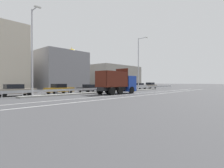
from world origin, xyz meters
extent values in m
plane|color=#424244|center=(0.00, 0.00, 0.00)|extent=(320.00, 320.00, 0.00)
cube|color=silver|center=(-2.43, -3.11, 0.00)|extent=(53.36, 0.16, 0.01)
cube|color=silver|center=(-2.43, -5.69, 0.00)|extent=(53.36, 0.16, 0.01)
cube|color=gray|center=(0.00, 2.05, 0.09)|extent=(29.35, 1.10, 0.18)
cube|color=#9EA0A5|center=(0.00, 3.27, 0.62)|extent=(53.36, 0.04, 0.32)
cylinder|color=#ADADB2|center=(-15.83, 3.27, 0.31)|extent=(0.09, 0.09, 0.62)
cylinder|color=#ADADB2|center=(-13.72, 3.27, 0.31)|extent=(0.09, 0.09, 0.62)
cylinder|color=#ADADB2|center=(-11.61, 3.27, 0.31)|extent=(0.09, 0.09, 0.62)
cylinder|color=#ADADB2|center=(-9.50, 3.27, 0.31)|extent=(0.09, 0.09, 0.62)
cylinder|color=#ADADB2|center=(-7.39, 3.27, 0.31)|extent=(0.09, 0.09, 0.62)
cylinder|color=#ADADB2|center=(-5.28, 3.27, 0.31)|extent=(0.09, 0.09, 0.62)
cylinder|color=#ADADB2|center=(-3.17, 3.27, 0.31)|extent=(0.09, 0.09, 0.62)
cylinder|color=#ADADB2|center=(-1.06, 3.27, 0.31)|extent=(0.09, 0.09, 0.62)
cylinder|color=#ADADB2|center=(1.06, 3.27, 0.31)|extent=(0.09, 0.09, 0.62)
cylinder|color=#ADADB2|center=(3.17, 3.27, 0.31)|extent=(0.09, 0.09, 0.62)
cylinder|color=#ADADB2|center=(5.28, 3.27, 0.31)|extent=(0.09, 0.09, 0.62)
cylinder|color=#ADADB2|center=(7.39, 3.27, 0.31)|extent=(0.09, 0.09, 0.62)
cylinder|color=#ADADB2|center=(9.50, 3.27, 0.31)|extent=(0.09, 0.09, 0.62)
cylinder|color=#ADADB2|center=(11.61, 3.27, 0.31)|extent=(0.09, 0.09, 0.62)
cylinder|color=#ADADB2|center=(13.72, 3.27, 0.31)|extent=(0.09, 0.09, 0.62)
cylinder|color=#ADADB2|center=(15.83, 3.27, 0.31)|extent=(0.09, 0.09, 0.62)
cylinder|color=#ADADB2|center=(17.94, 3.27, 0.31)|extent=(0.09, 0.09, 0.62)
cylinder|color=#ADADB2|center=(20.05, 3.27, 0.31)|extent=(0.09, 0.09, 0.62)
cylinder|color=#ADADB2|center=(22.16, 3.27, 0.31)|extent=(0.09, 0.09, 0.62)
cylinder|color=#ADADB2|center=(24.27, 3.27, 0.31)|extent=(0.09, 0.09, 0.62)
cylinder|color=#ADADB2|center=(26.38, 3.27, 0.31)|extent=(0.09, 0.09, 0.62)
cube|color=#19389E|center=(-0.12, -1.33, 1.49)|extent=(1.99, 2.37, 2.35)
cube|color=black|center=(0.88, -1.33, 1.90)|extent=(0.04, 2.03, 0.88)
cube|color=black|center=(0.92, -1.33, 0.47)|extent=(0.11, 2.31, 0.24)
cube|color=black|center=(-3.42, -1.31, 0.79)|extent=(4.63, 1.32, 0.53)
cube|color=#511E14|center=(-3.42, -1.31, 1.11)|extent=(4.45, 2.29, 0.12)
cube|color=#511E14|center=(-3.42, -0.23, 2.20)|extent=(4.44, 0.13, 2.06)
cube|color=#511E14|center=(-3.43, -2.39, 2.20)|extent=(4.44, 0.13, 2.06)
cube|color=#511E14|center=(-1.26, -1.32, 2.46)|extent=(0.11, 2.26, 2.57)
cube|color=#511E14|center=(-5.59, -1.30, 2.20)|extent=(0.11, 2.26, 2.06)
cylinder|color=black|center=(-0.41, -0.17, 0.52)|extent=(1.04, 0.33, 1.04)
cylinder|color=black|center=(-0.43, -2.48, 0.52)|extent=(1.04, 0.33, 1.04)
cylinder|color=black|center=(-3.07, -0.16, 0.52)|extent=(1.04, 0.33, 1.04)
cylinder|color=black|center=(-3.08, -2.47, 0.52)|extent=(1.04, 0.33, 1.04)
cylinder|color=black|center=(-4.69, -0.15, 0.52)|extent=(1.04, 0.33, 1.04)
cylinder|color=black|center=(-4.70, -2.46, 0.52)|extent=(1.04, 0.33, 1.04)
cylinder|color=white|center=(-0.06, 2.05, 0.18)|extent=(0.16, 0.16, 0.37)
cylinder|color=black|center=(-0.06, 2.05, 0.55)|extent=(0.16, 0.16, 0.37)
cylinder|color=white|center=(-0.06, 2.05, 0.92)|extent=(0.16, 0.16, 0.37)
cylinder|color=black|center=(-0.06, 2.05, 1.29)|extent=(0.16, 0.16, 0.37)
cylinder|color=white|center=(-0.06, 2.05, 1.66)|extent=(0.16, 0.16, 0.37)
cylinder|color=#1E4CB2|center=(-0.06, 2.05, 2.22)|extent=(0.76, 0.03, 0.76)
cylinder|color=white|center=(-0.06, 2.05, 2.22)|extent=(0.82, 0.02, 0.82)
cylinder|color=#ADADB2|center=(-13.16, 2.00, 4.94)|extent=(0.18, 0.18, 9.89)
cylinder|color=#ADADB2|center=(-13.20, 1.19, 9.74)|extent=(0.19, 1.62, 0.10)
cube|color=silver|center=(-13.25, 0.39, 9.66)|extent=(0.71, 0.24, 0.12)
cylinder|color=#ADADB2|center=(8.19, 2.03, 5.32)|extent=(0.18, 0.18, 10.64)
cylinder|color=#ADADB2|center=(8.14, 1.07, 10.49)|extent=(0.20, 1.92, 0.10)
cube|color=silver|center=(8.09, 0.11, 10.41)|extent=(0.71, 0.24, 0.12)
cube|color=gray|center=(-13.82, 5.40, 0.61)|extent=(4.63, 2.15, 0.63)
cube|color=black|center=(-13.95, 5.41, 1.20)|extent=(1.99, 1.80, 0.54)
cylinder|color=black|center=(-12.37, 6.26, 0.30)|extent=(0.61, 0.23, 0.60)
cylinder|color=black|center=(-12.45, 4.42, 0.30)|extent=(0.61, 0.23, 0.60)
cylinder|color=black|center=(-15.19, 6.39, 0.30)|extent=(0.61, 0.23, 0.60)
cylinder|color=black|center=(-15.27, 4.54, 0.30)|extent=(0.61, 0.23, 0.60)
cube|color=#B27A14|center=(-7.77, 5.28, 0.60)|extent=(4.12, 1.96, 0.61)
cube|color=black|center=(-7.89, 5.27, 1.19)|extent=(1.75, 1.68, 0.55)
cylinder|color=black|center=(-6.53, 6.19, 0.30)|extent=(0.60, 0.21, 0.60)
cylinder|color=black|center=(-6.49, 4.42, 0.30)|extent=(0.60, 0.21, 0.60)
cylinder|color=black|center=(-9.06, 6.14, 0.30)|extent=(0.60, 0.21, 0.60)
cylinder|color=black|center=(-9.02, 4.36, 0.30)|extent=(0.60, 0.21, 0.60)
cube|color=black|center=(-1.83, 5.24, 0.56)|extent=(4.66, 2.08, 0.52)
cube|color=black|center=(-1.96, 5.23, 1.07)|extent=(2.00, 1.73, 0.51)
cylinder|color=black|center=(-0.45, 6.19, 0.30)|extent=(0.61, 0.23, 0.60)
cylinder|color=black|center=(-0.37, 4.42, 0.30)|extent=(0.61, 0.23, 0.60)
cylinder|color=black|center=(-3.29, 6.05, 0.30)|extent=(0.61, 0.23, 0.60)
cylinder|color=black|center=(-3.20, 4.28, 0.30)|extent=(0.61, 0.23, 0.60)
cube|color=#A3A3A8|center=(4.27, 5.60, 0.57)|extent=(3.93, 1.91, 0.54)
cube|color=black|center=(4.15, 5.59, 1.08)|extent=(1.67, 1.63, 0.47)
cylinder|color=black|center=(5.45, 6.49, 0.30)|extent=(0.60, 0.22, 0.60)
cylinder|color=black|center=(5.50, 4.77, 0.30)|extent=(0.60, 0.22, 0.60)
cylinder|color=black|center=(3.04, 6.43, 0.30)|extent=(0.60, 0.22, 0.60)
cylinder|color=black|center=(3.09, 4.71, 0.30)|extent=(0.60, 0.22, 0.60)
cube|color=silver|center=(9.05, 5.44, 0.67)|extent=(4.16, 1.80, 0.73)
cube|color=black|center=(8.93, 5.44, 1.27)|extent=(1.77, 1.53, 0.46)
cylinder|color=black|center=(10.30, 6.28, 0.30)|extent=(0.61, 0.22, 0.60)
cylinder|color=black|center=(10.35, 4.69, 0.30)|extent=(0.61, 0.22, 0.60)
cylinder|color=black|center=(7.75, 6.20, 0.30)|extent=(0.61, 0.22, 0.60)
cylinder|color=black|center=(7.80, 4.61, 0.30)|extent=(0.61, 0.22, 0.60)
cube|color=#A3A3A8|center=(14.53, 5.99, 0.66)|extent=(4.61, 2.20, 0.73)
cube|color=black|center=(14.39, 5.98, 1.26)|extent=(1.99, 1.81, 0.47)
cylinder|color=black|center=(15.86, 6.99, 0.30)|extent=(0.61, 0.24, 0.60)
cylinder|color=black|center=(15.98, 5.17, 0.30)|extent=(0.61, 0.24, 0.60)
cylinder|color=black|center=(13.08, 6.81, 0.30)|extent=(0.61, 0.24, 0.60)
cylinder|color=black|center=(13.20, 4.99, 0.30)|extent=(0.61, 0.24, 0.60)
cube|color=gray|center=(19.41, 5.85, 0.67)|extent=(4.10, 1.89, 0.73)
cube|color=black|center=(19.54, 5.84, 1.33)|extent=(1.73, 1.65, 0.59)
cylinder|color=black|center=(18.14, 4.96, 0.30)|extent=(0.60, 0.20, 0.60)
cylinder|color=black|center=(18.15, 6.74, 0.30)|extent=(0.60, 0.20, 0.60)
cylinder|color=black|center=(20.68, 4.95, 0.30)|extent=(0.60, 0.20, 0.60)
cylinder|color=black|center=(20.69, 6.73, 0.30)|extent=(0.60, 0.20, 0.60)
cube|color=gray|center=(1.90, 22.82, 4.62)|extent=(11.16, 13.20, 9.24)
cube|color=gray|center=(20.72, 22.56, 3.45)|extent=(17.40, 15.23, 6.91)
cube|color=silver|center=(10.62, 28.70, 4.67)|extent=(3.60, 3.60, 9.34)
sphere|color=gold|center=(10.62, 28.70, 10.63)|extent=(3.24, 3.24, 3.24)
cone|color=gold|center=(10.62, 28.70, 12.53)|extent=(0.30, 0.30, 1.20)
camera|label=1|loc=(-21.65, -17.86, 1.71)|focal=28.00mm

